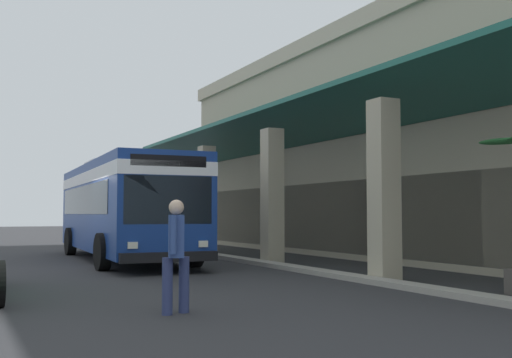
% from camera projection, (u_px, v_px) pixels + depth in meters
% --- Properties ---
extents(ground, '(120.00, 120.00, 0.00)m').
position_uv_depth(ground, '(352.00, 259.00, 20.44)').
color(ground, '#2D2D30').
extents(curb_strip, '(32.58, 0.50, 0.12)m').
position_uv_depth(curb_strip, '(257.00, 262.00, 18.40)').
color(curb_strip, '#9E998E').
rests_on(curb_strip, ground).
extents(plaza_building, '(27.45, 15.83, 8.08)m').
position_uv_depth(plaza_building, '(487.00, 146.00, 22.89)').
color(plaza_building, '#B2A88E').
rests_on(plaza_building, ground).
extents(transit_bus, '(11.31, 3.14, 3.34)m').
position_uv_depth(transit_bus, '(123.00, 203.00, 20.22)').
color(transit_bus, navy).
rests_on(transit_bus, ground).
extents(pedestrian, '(0.63, 0.46, 1.72)m').
position_uv_depth(pedestrian, '(176.00, 249.00, 9.29)').
color(pedestrian, navy).
rests_on(pedestrian, ground).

